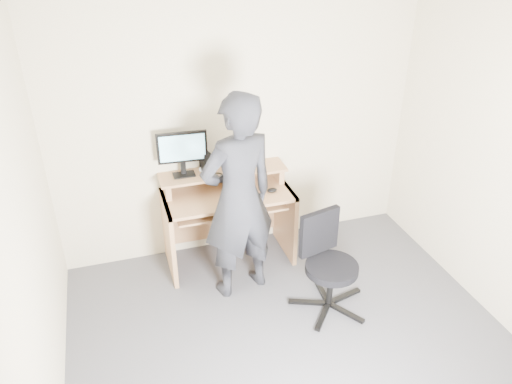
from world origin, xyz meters
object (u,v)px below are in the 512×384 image
monitor (182,150)px  office_chair (327,260)px  person (238,199)px  desk (226,208)px

monitor → office_chair: bearing=-42.6°
office_chair → person: person is taller
office_chair → person: 0.91m
desk → monitor: size_ratio=2.65×
desk → person: bearing=-91.8°
monitor → office_chair: monitor is taller
monitor → person: person is taller
person → office_chair: bearing=132.0°
monitor → office_chair: size_ratio=0.53×
desk → office_chair: bearing=-56.5°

